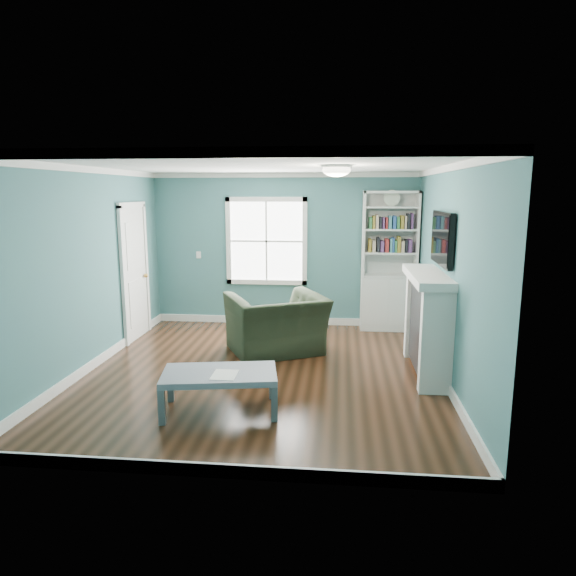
# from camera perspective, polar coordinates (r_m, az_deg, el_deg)

# --- Properties ---
(floor) EXTENTS (5.00, 5.00, 0.00)m
(floor) POSITION_cam_1_polar(r_m,az_deg,el_deg) (6.70, -2.81, -9.32)
(floor) COLOR black
(floor) RESTS_ON ground
(room_walls) EXTENTS (5.00, 5.00, 5.00)m
(room_walls) POSITION_cam_1_polar(r_m,az_deg,el_deg) (6.33, -2.94, 4.26)
(room_walls) COLOR #3F7078
(room_walls) RESTS_ON ground
(trim) EXTENTS (4.50, 5.00, 2.60)m
(trim) POSITION_cam_1_polar(r_m,az_deg,el_deg) (6.38, -2.91, 1.18)
(trim) COLOR white
(trim) RESTS_ON ground
(window) EXTENTS (1.40, 0.06, 1.50)m
(window) POSITION_cam_1_polar(r_m,az_deg,el_deg) (8.84, -2.41, 5.21)
(window) COLOR white
(window) RESTS_ON room_walls
(bookshelf) EXTENTS (0.90, 0.35, 2.31)m
(bookshelf) POSITION_cam_1_polar(r_m,az_deg,el_deg) (8.67, 11.12, 1.41)
(bookshelf) COLOR silver
(bookshelf) RESTS_ON ground
(fireplace) EXTENTS (0.44, 1.58, 1.30)m
(fireplace) POSITION_cam_1_polar(r_m,az_deg,el_deg) (6.72, 15.26, -3.93)
(fireplace) COLOR black
(fireplace) RESTS_ON ground
(tv) EXTENTS (0.06, 1.10, 0.65)m
(tv) POSITION_cam_1_polar(r_m,az_deg,el_deg) (6.56, 16.76, 5.31)
(tv) COLOR black
(tv) RESTS_ON fireplace
(door) EXTENTS (0.12, 0.98, 2.17)m
(door) POSITION_cam_1_polar(r_m,az_deg,el_deg) (8.35, -16.67, 1.85)
(door) COLOR silver
(door) RESTS_ON ground
(ceiling_fixture) EXTENTS (0.38, 0.38, 0.15)m
(ceiling_fixture) POSITION_cam_1_polar(r_m,az_deg,el_deg) (6.33, 5.41, 13.00)
(ceiling_fixture) COLOR white
(ceiling_fixture) RESTS_ON room_walls
(light_switch) EXTENTS (0.08, 0.01, 0.12)m
(light_switch) POSITION_cam_1_polar(r_m,az_deg,el_deg) (9.11, -9.90, 3.65)
(light_switch) COLOR white
(light_switch) RESTS_ON room_walls
(recliner) EXTENTS (1.52, 1.32, 1.12)m
(recliner) POSITION_cam_1_polar(r_m,az_deg,el_deg) (7.33, -1.31, -2.95)
(recliner) COLOR black
(recliner) RESTS_ON ground
(coffee_table) EXTENTS (1.28, 0.84, 0.43)m
(coffee_table) POSITION_cam_1_polar(r_m,az_deg,el_deg) (5.50, -7.60, -9.77)
(coffee_table) COLOR #434C51
(coffee_table) RESTS_ON ground
(paper_sheet) EXTENTS (0.25, 0.32, 0.00)m
(paper_sheet) POSITION_cam_1_polar(r_m,az_deg,el_deg) (5.39, -7.07, -9.53)
(paper_sheet) COLOR white
(paper_sheet) RESTS_ON coffee_table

